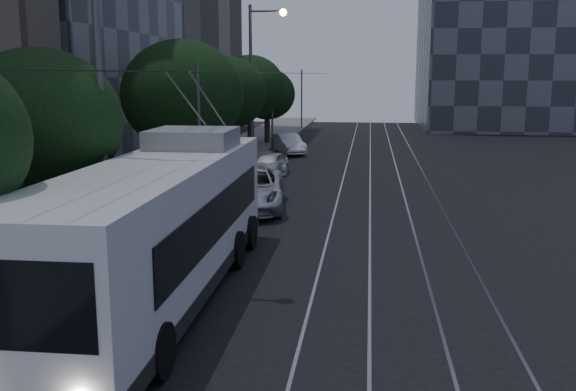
# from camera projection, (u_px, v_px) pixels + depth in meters

# --- Properties ---
(ground) EXTENTS (120.00, 120.00, 0.00)m
(ground) POSITION_uv_depth(u_px,v_px,m) (302.00, 294.00, 16.40)
(ground) COLOR black
(ground) RESTS_ON ground
(sidewalk) EXTENTS (5.00, 90.00, 0.15)m
(sidewalk) POSITION_uv_depth(u_px,v_px,m) (209.00, 171.00, 36.81)
(sidewalk) COLOR slate
(sidewalk) RESTS_ON ground
(tram_rails) EXTENTS (4.52, 90.00, 0.02)m
(tram_rails) POSITION_uv_depth(u_px,v_px,m) (384.00, 175.00, 35.59)
(tram_rails) COLOR gray
(tram_rails) RESTS_ON ground
(overhead_wires) EXTENTS (2.23, 90.00, 6.00)m
(overhead_wires) POSITION_uv_depth(u_px,v_px,m) (251.00, 112.00, 35.86)
(overhead_wires) COLOR black
(overhead_wires) RESTS_ON ground
(building_distant_right) EXTENTS (22.00, 18.00, 24.00)m
(building_distant_right) POSITION_uv_depth(u_px,v_px,m) (533.00, 10.00, 65.55)
(building_distant_right) COLOR #333741
(building_distant_right) RESTS_ON ground
(trolleybus) EXTENTS (2.97, 13.42, 5.63)m
(trolleybus) POSITION_uv_depth(u_px,v_px,m) (162.00, 226.00, 15.90)
(trolleybus) COLOR white
(trolleybus) RESTS_ON ground
(pickup_silver) EXTENTS (3.61, 6.47, 1.71)m
(pickup_silver) POSITION_uv_depth(u_px,v_px,m) (249.00, 189.00, 26.65)
(pickup_silver) COLOR #B9BBC2
(pickup_silver) RESTS_ON ground
(car_white_a) EXTENTS (1.96, 4.10, 1.35)m
(car_white_a) POSITION_uv_depth(u_px,v_px,m) (269.00, 164.00, 35.11)
(car_white_a) COLOR #B7B7BB
(car_white_a) RESTS_ON ground
(car_white_b) EXTENTS (3.30, 4.55, 1.22)m
(car_white_b) POSITION_uv_depth(u_px,v_px,m) (264.00, 162.00, 36.54)
(car_white_b) COLOR silver
(car_white_b) RESTS_ON ground
(car_white_c) EXTENTS (3.11, 4.49, 1.40)m
(car_white_c) POSITION_uv_depth(u_px,v_px,m) (288.00, 144.00, 45.03)
(car_white_c) COLOR silver
(car_white_c) RESTS_ON ground
(car_white_d) EXTENTS (3.06, 4.25, 1.35)m
(car_white_d) POSITION_uv_depth(u_px,v_px,m) (288.00, 141.00, 47.23)
(car_white_d) COLOR #B5B4B9
(car_white_d) RESTS_ON ground
(tree_1) EXTENTS (4.29, 4.29, 6.25)m
(tree_1) POSITION_uv_depth(u_px,v_px,m) (41.00, 122.00, 16.90)
(tree_1) COLOR black
(tree_1) RESTS_ON ground
(tree_2) EXTENTS (5.68, 5.68, 7.14)m
(tree_2) POSITION_uv_depth(u_px,v_px,m) (182.00, 95.00, 29.62)
(tree_2) COLOR black
(tree_2) RESTS_ON ground
(tree_3) EXTENTS (4.62, 4.62, 6.58)m
(tree_3) POSITION_uv_depth(u_px,v_px,m) (226.00, 93.00, 36.42)
(tree_3) COLOR black
(tree_3) RESTS_ON ground
(tree_4) EXTENTS (4.75, 4.75, 6.84)m
(tree_4) POSITION_uv_depth(u_px,v_px,m) (250.00, 87.00, 43.56)
(tree_4) COLOR black
(tree_4) RESTS_ON ground
(tree_5) EXTENTS (4.49, 4.49, 6.02)m
(tree_5) POSITION_uv_depth(u_px,v_px,m) (267.00, 94.00, 50.74)
(tree_5) COLOR black
(tree_5) RESTS_ON ground
(streetlamp_near) EXTENTS (2.60, 0.44, 10.88)m
(streetlamp_near) POSITION_uv_depth(u_px,v_px,m) (113.00, 35.00, 15.96)
(streetlamp_near) COLOR #58585B
(streetlamp_near) RESTS_ON ground
(streetlamp_far) EXTENTS (2.36, 0.44, 9.72)m
(streetlamp_far) POSITION_uv_depth(u_px,v_px,m) (257.00, 69.00, 39.82)
(streetlamp_far) COLOR #58585B
(streetlamp_far) RESTS_ON ground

